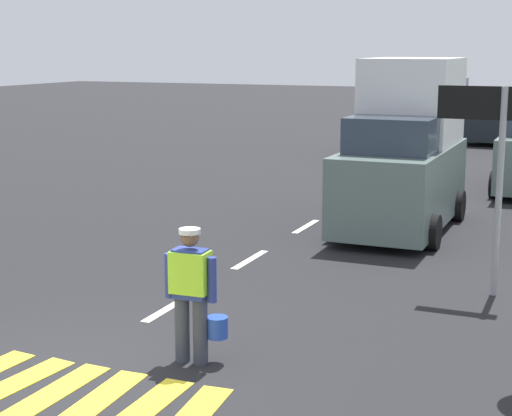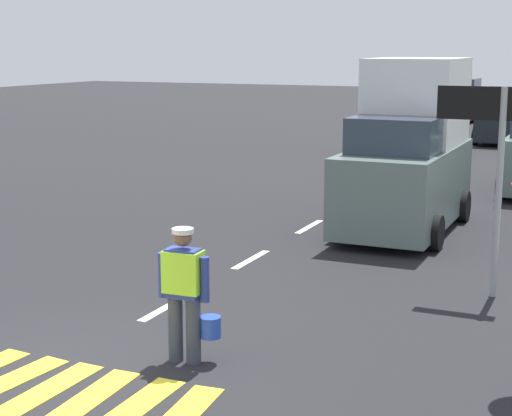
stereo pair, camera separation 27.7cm
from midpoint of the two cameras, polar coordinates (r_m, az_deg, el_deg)
name	(u,v)px [view 1 (the left image)]	position (r m, az deg, el deg)	size (l,w,h in m)	color
ground_plane	(424,157)	(29.17, 11.37, 3.53)	(96.00, 96.00, 0.00)	black
crosswalk_stripes	(26,392)	(9.70, -16.52, -12.21)	(4.49, 1.93, 0.01)	yellow
lane_center_line	(446,143)	(33.27, 12.87, 4.40)	(0.14, 46.40, 0.01)	silver
road_worker	(193,289)	(9.88, -5.24, -5.63)	(0.76, 0.40, 1.67)	#383D4C
lane_direction_sign	(486,139)	(12.79, 15.12, 4.64)	(1.16, 0.11, 3.20)	gray
delivery_truck	(404,152)	(17.32, 9.85, 3.83)	(2.16, 4.60, 3.54)	slate
car_oncoming_third	(449,101)	(43.96, 13.12, 7.29)	(2.02, 3.99, 2.15)	red
car_oncoming_second	(384,127)	(29.41, 8.65, 5.59)	(2.09, 3.94, 2.09)	silver
car_outgoing_far	(494,117)	(34.21, 15.99, 6.14)	(2.01, 4.19, 2.18)	black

